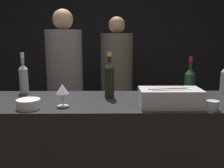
{
  "coord_description": "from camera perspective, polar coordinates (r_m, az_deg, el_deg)",
  "views": [
    {
      "loc": [
        -0.02,
        -1.51,
        1.48
      ],
      "look_at": [
        0.0,
        0.36,
        1.12
      ],
      "focal_mm": 40.0,
      "sensor_mm": 36.0,
      "label": 1
    }
  ],
  "objects": [
    {
      "name": "person_blond_tee",
      "position": [
        2.73,
        -10.66,
        0.04
      ],
      "size": [
        0.38,
        0.38,
        1.76
      ],
      "rotation": [
        0.0,
        0.0,
        -2.37
      ],
      "color": "black",
      "rests_on": "ground_plane"
    },
    {
      "name": "bowl_white",
      "position": [
        1.77,
        -18.56,
        -4.29
      ],
      "size": [
        0.16,
        0.16,
        0.06
      ],
      "color": "silver",
      "rests_on": "bar_counter"
    },
    {
      "name": "wine_glass",
      "position": [
        1.75,
        -11.28,
        -1.29
      ],
      "size": [
        0.09,
        0.09,
        0.16
      ],
      "color": "silver",
      "rests_on": "bar_counter"
    },
    {
      "name": "person_in_hoodie",
      "position": [
        3.3,
        1.07,
        1.65
      ],
      "size": [
        0.42,
        0.42,
        1.73
      ],
      "rotation": [
        0.0,
        0.0,
        -1.43
      ],
      "color": "black",
      "rests_on": "ground_plane"
    },
    {
      "name": "candle_votive",
      "position": [
        1.78,
        21.99,
        -4.55
      ],
      "size": [
        0.08,
        0.08,
        0.06
      ],
      "color": "silver",
      "rests_on": "bar_counter"
    },
    {
      "name": "wall_back_chalkboard",
      "position": [
        4.14,
        -0.32,
        9.76
      ],
      "size": [
        6.4,
        0.06,
        2.8
      ],
      "color": "black",
      "rests_on": "ground_plane"
    },
    {
      "name": "red_wine_bottle_burgundy",
      "position": [
        2.02,
        17.3,
        0.37
      ],
      "size": [
        0.08,
        0.08,
        0.33
      ],
      "color": "#143319",
      "rests_on": "bar_counter"
    },
    {
      "name": "white_wine_bottle",
      "position": [
        2.25,
        -19.55,
        1.54
      ],
      "size": [
        0.07,
        0.07,
        0.34
      ],
      "color": "#B2B7AD",
      "rests_on": "bar_counter"
    },
    {
      "name": "champagne_bottle",
      "position": [
        1.96,
        -0.59,
        1.26
      ],
      "size": [
        0.08,
        0.08,
        0.36
      ],
      "color": "black",
      "rests_on": "bar_counter"
    },
    {
      "name": "bar_counter",
      "position": [
        2.09,
        0.01,
        -17.18
      ],
      "size": [
        2.19,
        0.66,
        1.0
      ],
      "color": "black",
      "rests_on": "ground_plane"
    },
    {
      "name": "ice_bin_with_bottles",
      "position": [
        1.76,
        13.17,
        -2.83
      ],
      "size": [
        0.42,
        0.21,
        0.13
      ],
      "color": "silver",
      "rests_on": "bar_counter"
    }
  ]
}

